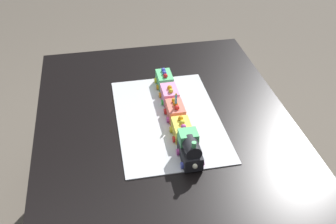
{
  "coord_description": "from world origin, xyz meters",
  "views": [
    {
      "loc": [
        -1.14,
        0.22,
        1.7
      ],
      "look_at": [
        0.07,
        -0.01,
        0.77
      ],
      "focal_mm": 42.37,
      "sensor_mm": 36.0,
      "label": 1
    }
  ],
  "objects_px": {
    "cake_car_caboose_bubblegum": "(170,94)",
    "birthday_candle": "(176,98)",
    "cake_locomotive": "(190,149)",
    "cake_car_hopper_mint_green": "(164,79)",
    "dining_table": "(168,152)",
    "cake_car_gondola_coral": "(175,111)",
    "cake_car_flatbed_lemon": "(182,129)"
  },
  "relations": [
    {
      "from": "cake_locomotive",
      "to": "cake_car_hopper_mint_green",
      "type": "bearing_deg",
      "value": -0.0
    },
    {
      "from": "dining_table",
      "to": "birthday_candle",
      "type": "xyz_separation_m",
      "value": [
        0.07,
        -0.04,
        0.21
      ]
    },
    {
      "from": "cake_car_hopper_mint_green",
      "to": "birthday_candle",
      "type": "relative_size",
      "value": 1.99
    },
    {
      "from": "dining_table",
      "to": "cake_car_hopper_mint_green",
      "type": "relative_size",
      "value": 14.0
    },
    {
      "from": "birthday_candle",
      "to": "cake_car_gondola_coral",
      "type": "bearing_deg",
      "value": -0.0
    },
    {
      "from": "cake_car_hopper_mint_green",
      "to": "birthday_candle",
      "type": "bearing_deg",
      "value": 180.0
    },
    {
      "from": "cake_car_caboose_bubblegum",
      "to": "cake_car_hopper_mint_green",
      "type": "distance_m",
      "value": 0.12
    },
    {
      "from": "cake_car_flatbed_lemon",
      "to": "cake_car_caboose_bubblegum",
      "type": "distance_m",
      "value": 0.24
    },
    {
      "from": "cake_locomotive",
      "to": "birthday_candle",
      "type": "relative_size",
      "value": 2.79
    },
    {
      "from": "cake_car_flatbed_lemon",
      "to": "cake_car_caboose_bubblegum",
      "type": "bearing_deg",
      "value": 0.0
    },
    {
      "from": "cake_locomotive",
      "to": "cake_car_gondola_coral",
      "type": "height_order",
      "value": "cake_locomotive"
    },
    {
      "from": "cake_car_caboose_bubblegum",
      "to": "birthday_candle",
      "type": "height_order",
      "value": "birthday_candle"
    },
    {
      "from": "cake_car_flatbed_lemon",
      "to": "cake_car_caboose_bubblegum",
      "type": "relative_size",
      "value": 1.0
    },
    {
      "from": "cake_locomotive",
      "to": "cake_car_hopper_mint_green",
      "type": "relative_size",
      "value": 1.4
    },
    {
      "from": "birthday_candle",
      "to": "dining_table",
      "type": "bearing_deg",
      "value": 147.46
    },
    {
      "from": "cake_locomotive",
      "to": "cake_car_gondola_coral",
      "type": "bearing_deg",
      "value": -0.0
    },
    {
      "from": "cake_locomotive",
      "to": "cake_car_caboose_bubblegum",
      "type": "relative_size",
      "value": 1.4
    },
    {
      "from": "cake_car_gondola_coral",
      "to": "cake_car_hopper_mint_green",
      "type": "relative_size",
      "value": 1.0
    },
    {
      "from": "cake_car_hopper_mint_green",
      "to": "dining_table",
      "type": "bearing_deg",
      "value": 171.99
    },
    {
      "from": "dining_table",
      "to": "cake_car_gondola_coral",
      "type": "xyz_separation_m",
      "value": [
        0.08,
        -0.04,
        0.14
      ]
    },
    {
      "from": "dining_table",
      "to": "cake_locomotive",
      "type": "xyz_separation_m",
      "value": [
        -0.17,
        -0.04,
        0.16
      ]
    },
    {
      "from": "dining_table",
      "to": "cake_car_caboose_bubblegum",
      "type": "xyz_separation_m",
      "value": [
        0.2,
        -0.04,
        0.14
      ]
    },
    {
      "from": "dining_table",
      "to": "birthday_candle",
      "type": "bearing_deg",
      "value": -32.54
    },
    {
      "from": "cake_car_caboose_bubblegum",
      "to": "cake_car_gondola_coral",
      "type": "bearing_deg",
      "value": 180.0
    },
    {
      "from": "cake_locomotive",
      "to": "cake_car_caboose_bubblegum",
      "type": "height_order",
      "value": "cake_locomotive"
    },
    {
      "from": "cake_car_caboose_bubblegum",
      "to": "birthday_candle",
      "type": "bearing_deg",
      "value": 180.0
    },
    {
      "from": "cake_car_flatbed_lemon",
      "to": "cake_car_gondola_coral",
      "type": "xyz_separation_m",
      "value": [
        0.12,
        0.0,
        0.0
      ]
    },
    {
      "from": "cake_car_gondola_coral",
      "to": "cake_car_caboose_bubblegum",
      "type": "bearing_deg",
      "value": 0.0
    },
    {
      "from": "cake_car_gondola_coral",
      "to": "cake_car_caboose_bubblegum",
      "type": "xyz_separation_m",
      "value": [
        0.12,
        0.0,
        -0.0
      ]
    },
    {
      "from": "cake_car_flatbed_lemon",
      "to": "cake_car_gondola_coral",
      "type": "relative_size",
      "value": 1.0
    },
    {
      "from": "cake_car_caboose_bubblegum",
      "to": "cake_car_hopper_mint_green",
      "type": "xyz_separation_m",
      "value": [
        0.12,
        0.0,
        0.0
      ]
    },
    {
      "from": "cake_locomotive",
      "to": "cake_car_gondola_coral",
      "type": "xyz_separation_m",
      "value": [
        0.25,
        -0.0,
        -0.02
      ]
    }
  ]
}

